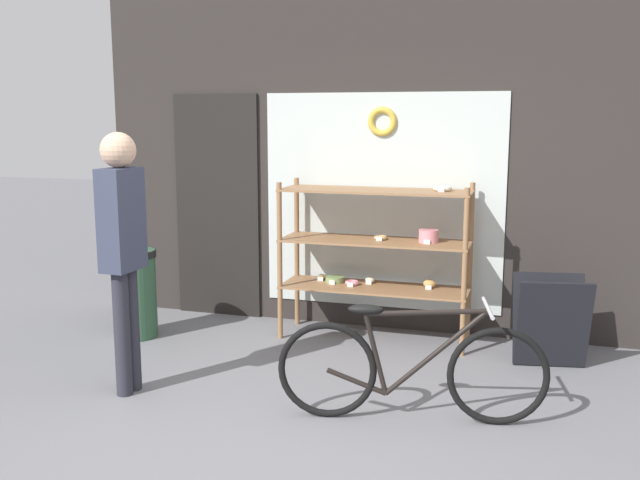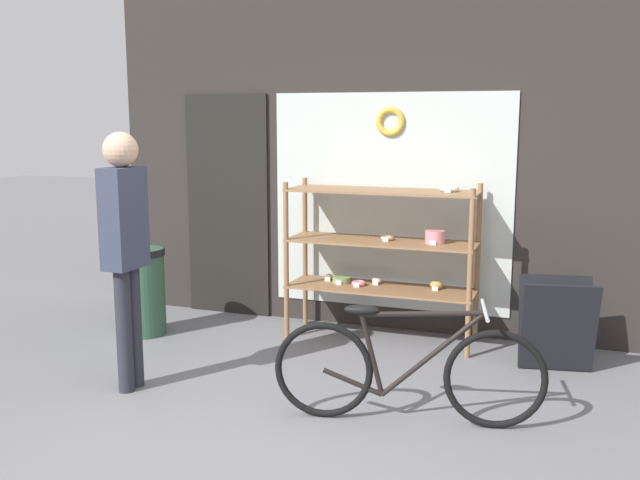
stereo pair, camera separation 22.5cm
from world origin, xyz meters
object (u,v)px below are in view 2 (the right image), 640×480
at_px(display_case, 384,246).
at_px(bicycle, 407,370).
at_px(trash_bin, 144,288).
at_px(sandwich_board, 557,325).
at_px(pedestrian, 125,239).

relative_size(display_case, bicycle, 0.96).
xyz_separation_m(display_case, bicycle, (0.57, -1.59, -0.48)).
distance_m(display_case, trash_bin, 2.13).
bearing_deg(trash_bin, display_case, 15.27).
distance_m(bicycle, sandwich_board, 1.55).
distance_m(pedestrian, trash_bin, 1.46).
relative_size(bicycle, trash_bin, 2.17).
height_order(bicycle, sandwich_board, bicycle).
relative_size(pedestrian, trash_bin, 2.34).
xyz_separation_m(bicycle, pedestrian, (-1.95, -0.10, 0.73)).
distance_m(bicycle, trash_bin, 2.78).
bearing_deg(sandwich_board, display_case, 158.08).
relative_size(bicycle, sandwich_board, 2.40).
bearing_deg(trash_bin, bicycle, -21.82).
xyz_separation_m(bicycle, trash_bin, (-2.58, 1.03, 0.07)).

